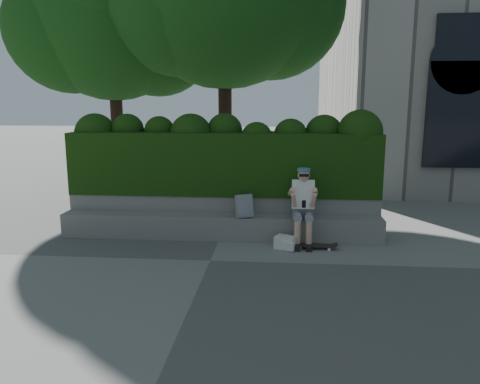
# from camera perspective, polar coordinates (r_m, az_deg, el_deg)

# --- Properties ---
(ground) EXTENTS (80.00, 80.00, 0.00)m
(ground) POSITION_cam_1_polar(r_m,az_deg,el_deg) (7.69, -3.65, -8.35)
(ground) COLOR slate
(ground) RESTS_ON ground
(bench_ledge) EXTENTS (6.00, 0.45, 0.45)m
(bench_ledge) POSITION_cam_1_polar(r_m,az_deg,el_deg) (8.81, -2.46, -4.28)
(bench_ledge) COLOR gray
(bench_ledge) RESTS_ON ground
(planter_wall) EXTENTS (6.00, 0.50, 0.75)m
(planter_wall) POSITION_cam_1_polar(r_m,az_deg,el_deg) (9.23, -2.09, -2.60)
(planter_wall) COLOR gray
(planter_wall) RESTS_ON ground
(hedge) EXTENTS (6.00, 1.00, 1.20)m
(hedge) POSITION_cam_1_polar(r_m,az_deg,el_deg) (9.27, -1.96, 3.59)
(hedge) COLOR black
(hedge) RESTS_ON planter_wall
(tree_right) EXTENTS (4.37, 4.37, 6.93)m
(tree_right) POSITION_cam_1_polar(r_m,az_deg,el_deg) (13.34, -15.36, 20.07)
(tree_right) COLOR black
(tree_right) RESTS_ON ground
(person) EXTENTS (0.40, 0.76, 1.38)m
(person) POSITION_cam_1_polar(r_m,az_deg,el_deg) (8.45, 7.69, -1.35)
(person) COLOR gray
(person) RESTS_ON ground
(skateboard) EXTENTS (0.73, 0.22, 0.08)m
(skateboard) POSITION_cam_1_polar(r_m,az_deg,el_deg) (8.35, 9.06, -6.44)
(skateboard) COLOR black
(skateboard) RESTS_ON ground
(backpack_plaid) EXTENTS (0.32, 0.25, 0.42)m
(backpack_plaid) POSITION_cam_1_polar(r_m,az_deg,el_deg) (8.56, 0.51, -1.72)
(backpack_plaid) COLOR #9D9EA2
(backpack_plaid) RESTS_ON bench_ledge
(backpack_ground) EXTENTS (0.42, 0.37, 0.23)m
(backpack_ground) POSITION_cam_1_polar(r_m,az_deg,el_deg) (8.27, 5.57, -6.15)
(backpack_ground) COLOR white
(backpack_ground) RESTS_ON ground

